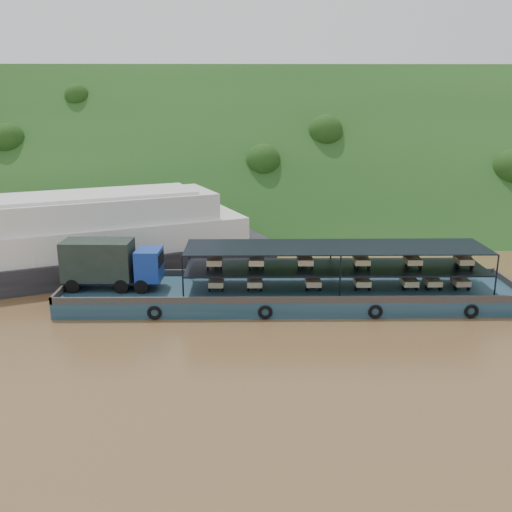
{
  "coord_description": "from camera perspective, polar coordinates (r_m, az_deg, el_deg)",
  "views": [
    {
      "loc": [
        -2.6,
        -41.32,
        15.43
      ],
      "look_at": [
        -2.0,
        3.0,
        3.2
      ],
      "focal_mm": 40.0,
      "sensor_mm": 36.0,
      "label": 1
    }
  ],
  "objects": [
    {
      "name": "passenger_ferry",
      "position": [
        53.67,
        -17.75,
        1.49
      ],
      "size": [
        36.9,
        22.7,
        7.35
      ],
      "rotation": [
        0.0,
        0.0,
        0.41
      ],
      "color": "black",
      "rests_on": "ground"
    },
    {
      "name": "hillside",
      "position": [
        78.88,
        1.13,
        4.15
      ],
      "size": [
        140.0,
        39.6,
        39.6
      ],
      "primitive_type": "cube",
      "rotation": [
        0.79,
        0.0,
        0.0
      ],
      "color": "#173613",
      "rests_on": "ground"
    },
    {
      "name": "ground",
      "position": [
        44.18,
        2.66,
        -5.03
      ],
      "size": [
        160.0,
        160.0,
        0.0
      ],
      "primitive_type": "plane",
      "color": "brown",
      "rests_on": "ground"
    },
    {
      "name": "cargo_barge",
      "position": [
        44.49,
        1.18,
        -3.15
      ],
      "size": [
        35.0,
        7.18,
        5.02
      ],
      "color": "#123140",
      "rests_on": "ground"
    }
  ]
}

